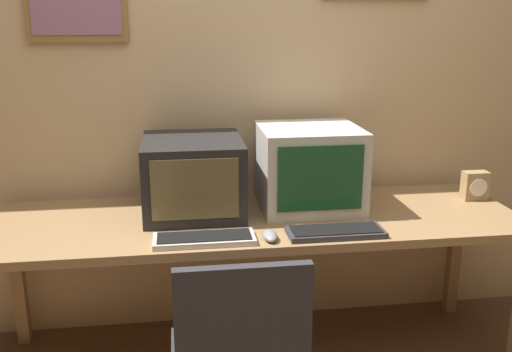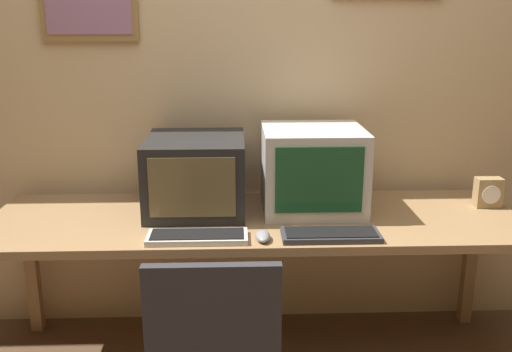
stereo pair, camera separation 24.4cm
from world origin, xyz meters
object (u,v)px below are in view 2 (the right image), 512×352
Objects in this scene: mouse_near_keyboard at (263,236)px; monitor_right at (313,169)px; monitor_left at (196,174)px; desk_clock at (488,193)px; keyboard_main at (197,237)px; keyboard_side at (331,235)px.

monitor_right is at bearing 57.66° from mouse_near_keyboard.
desk_clock is at bearing -0.73° from monitor_left.
keyboard_side is (0.53, 0.00, -0.00)m from keyboard_main.
monitor_right reaches higher than keyboard_side.
keyboard_main is at bearing -143.47° from monitor_right.
desk_clock is at bearing 24.31° from keyboard_side.
mouse_near_keyboard is at bearing -2.76° from keyboard_main.
desk_clock reaches higher than keyboard_side.
keyboard_main is at bearing -179.80° from keyboard_side.
monitor_left is 1.20× the size of keyboard_main.
monitor_left is 0.68m from keyboard_side.
keyboard_main is 1.35m from desk_clock.
monitor_left is 4.12× the size of mouse_near_keyboard.
monitor_right is (0.52, -0.00, 0.02)m from monitor_left.
desk_clock is at bearing 19.26° from mouse_near_keyboard.
mouse_near_keyboard is (-0.27, -0.01, 0.00)m from keyboard_side.
monitor_right is 3.90× the size of mouse_near_keyboard.
mouse_near_keyboard is at bearing -160.74° from desk_clock.
monitor_left is 1.06× the size of monitor_right.
monitor_left reaches higher than desk_clock.
monitor_right is at bearing 178.98° from desk_clock.
monitor_right reaches higher than monitor_left.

